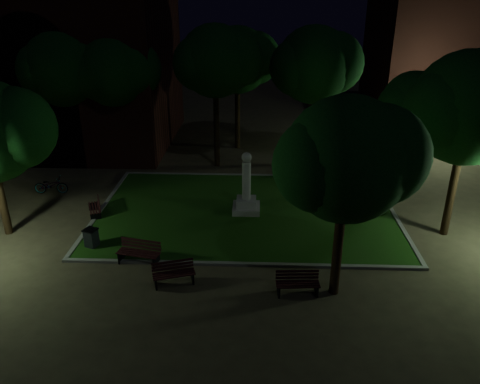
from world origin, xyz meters
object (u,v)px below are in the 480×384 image
at_px(monument, 246,195).
at_px(bicycle, 51,185).
at_px(bench_west_near, 139,253).
at_px(bench_far_side, 288,170).
at_px(bench_near_left, 174,274).
at_px(bench_near_right, 297,284).
at_px(bench_right_side, 385,197).
at_px(trash_bin, 91,238).
at_px(bench_left_side, 96,208).

bearing_deg(monument, bicycle, 169.74).
xyz_separation_m(bench_west_near, bench_far_side, (6.82, 10.38, -0.12)).
height_order(bench_near_left, bench_near_right, bench_near_left).
bearing_deg(bench_near_right, monument, 103.35).
distance_m(bench_right_side, bicycle, 18.57).
distance_m(bench_west_near, bicycle, 9.76).
bearing_deg(bicycle, bench_west_near, -139.86).
bearing_deg(bicycle, bench_near_left, -138.72).
distance_m(monument, bench_far_side, 5.90).
bearing_deg(bench_far_side, bench_right_side, 127.56).
xyz_separation_m(monument, bench_far_side, (2.43, 5.34, -0.60)).
xyz_separation_m(bench_near_right, trash_bin, (-8.97, 3.07, 0.04)).
xyz_separation_m(monument, trash_bin, (-6.82, -3.88, -0.49)).
bearing_deg(monument, bench_near_right, -72.85).
xyz_separation_m(bench_far_side, trash_bin, (-9.26, -9.22, 0.12)).
bearing_deg(bench_near_right, bench_left_side, 143.52).
relative_size(monument, bench_west_near, 1.68).
relative_size(bench_left_side, bench_far_side, 1.12).
distance_m(bench_near_right, bench_far_side, 12.30).
distance_m(bench_left_side, bench_right_side, 15.25).
height_order(bench_left_side, bench_far_side, bench_left_side).
bearing_deg(monument, trash_bin, -150.37).
bearing_deg(bench_far_side, trash_bin, 31.55).
height_order(bench_left_side, bicycle, bicycle).
relative_size(bench_near_right, bicycle, 0.90).
bearing_deg(bench_right_side, trash_bin, 133.80).
height_order(bench_right_side, bicycle, bicycle).
bearing_deg(bench_left_side, bench_right_side, 74.81).
relative_size(bench_near_right, bench_right_side, 0.94).
bearing_deg(bench_west_near, trash_bin, 166.92).
relative_size(monument, trash_bin, 3.46).
bearing_deg(bench_near_left, monument, 50.28).
distance_m(monument, bench_right_side, 7.56).
relative_size(monument, bench_near_right, 1.91).
height_order(trash_bin, bicycle, bicycle).
relative_size(bench_left_side, trash_bin, 1.74).
xyz_separation_m(bench_near_left, bench_far_side, (5.11, 11.82, -0.07)).
bearing_deg(bicycle, monument, -103.83).
xyz_separation_m(bench_near_right, bicycle, (-13.27, 8.97, 0.07)).
height_order(monument, bench_west_near, monument).
bearing_deg(bench_near_left, bench_left_side, 113.41).
distance_m(bench_left_side, bicycle, 4.34).
bearing_deg(trash_bin, bench_right_side, 19.89).
bearing_deg(bicycle, bench_right_side, -95.84).
distance_m(bench_near_right, bench_west_near, 6.80).
height_order(bench_west_near, bench_right_side, bench_west_near).
xyz_separation_m(monument, bench_right_side, (7.44, 1.28, -0.52)).
bearing_deg(bench_left_side, bench_far_side, 98.16).
xyz_separation_m(bench_near_left, bench_west_near, (-1.71, 1.44, 0.04)).
relative_size(bench_near_left, bench_far_side, 1.21).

